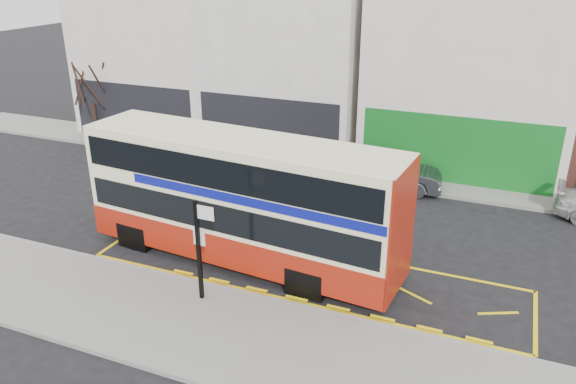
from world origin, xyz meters
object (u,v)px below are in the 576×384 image
at_px(bus_stop_post, 200,242).
at_px(car_silver, 208,156).
at_px(car_grey, 387,173).
at_px(double_decker_bus, 242,199).
at_px(street_tree_left, 89,72).

distance_m(bus_stop_post, car_silver, 11.20).
xyz_separation_m(car_silver, car_grey, (8.39, 0.92, 0.02)).
distance_m(double_decker_bus, bus_stop_post, 2.73).
distance_m(double_decker_bus, car_grey, 8.64).
height_order(car_silver, street_tree_left, street_tree_left).
xyz_separation_m(car_silver, street_tree_left, (-8.35, 2.08, 2.96)).
distance_m(car_silver, car_grey, 8.44).
bearing_deg(street_tree_left, car_grey, -3.97).
height_order(bus_stop_post, car_grey, bus_stop_post).
bearing_deg(double_decker_bus, car_grey, 74.11).
relative_size(double_decker_bus, car_silver, 2.51).
bearing_deg(double_decker_bus, car_silver, 132.35).
bearing_deg(car_grey, car_silver, 87.70).
xyz_separation_m(bus_stop_post, street_tree_left, (-13.71, 11.83, 1.67)).
relative_size(double_decker_bus, street_tree_left, 2.01).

